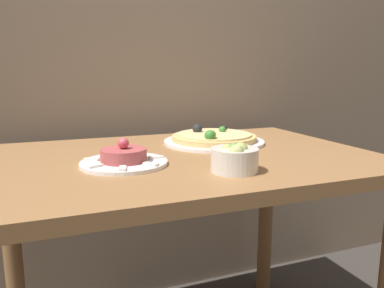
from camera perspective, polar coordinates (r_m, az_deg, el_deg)
dining_table at (r=1.12m, az=-1.60°, el=-7.13°), size 1.12×0.75×0.72m
pizza_plate at (r=1.26m, az=3.33°, el=0.83°), size 0.34×0.34×0.06m
tartare_plate at (r=0.98m, az=-10.35°, el=-2.23°), size 0.23×0.23×0.07m
small_bowl at (r=0.90m, az=6.54°, el=-2.13°), size 0.12×0.12×0.07m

